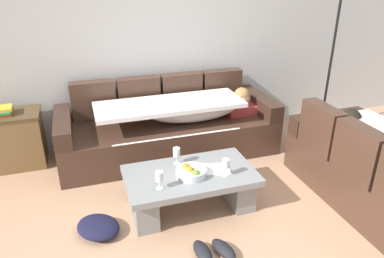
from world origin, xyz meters
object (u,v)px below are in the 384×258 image
(floor_lamp, at_px, (331,53))
(wine_glass_far_back, at_px, (177,153))
(book_stack_on_cabinet, at_px, (4,111))
(coffee_table, at_px, (190,186))
(wine_glass_near_right, at_px, (226,164))
(open_magazine, at_px, (215,169))
(crumpled_garment, at_px, (98,227))
(couch_near_window, at_px, (383,175))
(wine_glass_near_left, at_px, (159,177))
(fruit_bowl, at_px, (191,172))
(couch_along_wall, at_px, (172,127))
(side_cabinet, at_px, (10,140))
(pair_of_shoes, at_px, (213,251))

(floor_lamp, bearing_deg, wine_glass_far_back, -160.08)
(wine_glass_far_back, bearing_deg, book_stack_on_cabinet, 143.96)
(coffee_table, distance_m, book_stack_on_cabinet, 2.22)
(wine_glass_near_right, height_order, floor_lamp, floor_lamp)
(open_magazine, bearing_deg, crumpled_garment, -161.53)
(couch_near_window, xyz_separation_m, coffee_table, (-1.72, 0.53, -0.10))
(couch_near_window, xyz_separation_m, book_stack_on_cabinet, (-3.40, 1.91, 0.35))
(coffee_table, relative_size, crumpled_garment, 3.00)
(wine_glass_near_left, xyz_separation_m, book_stack_on_cabinet, (-1.35, 1.54, 0.19))
(coffee_table, bearing_deg, wine_glass_near_left, -153.20)
(fruit_bowl, relative_size, wine_glass_near_right, 1.69)
(fruit_bowl, bearing_deg, wine_glass_near_left, -160.54)
(couch_along_wall, bearing_deg, coffee_table, -96.75)
(couch_along_wall, height_order, crumpled_garment, couch_along_wall)
(open_magazine, bearing_deg, wine_glass_near_right, -53.33)
(side_cabinet, relative_size, floor_lamp, 0.37)
(couch_near_window, distance_m, coffee_table, 1.81)
(floor_lamp, distance_m, pair_of_shoes, 2.97)
(wine_glass_near_left, xyz_separation_m, side_cabinet, (-1.36, 1.55, -0.17))
(wine_glass_near_right, distance_m, book_stack_on_cabinet, 2.50)
(fruit_bowl, bearing_deg, wine_glass_near_right, -16.30)
(book_stack_on_cabinet, bearing_deg, couch_along_wall, -6.81)
(coffee_table, bearing_deg, wine_glass_near_right, -26.23)
(wine_glass_far_back, bearing_deg, coffee_table, -70.66)
(couch_along_wall, xyz_separation_m, wine_glass_near_left, (-0.47, -1.33, 0.17))
(wine_glass_far_back, xyz_separation_m, book_stack_on_cabinet, (-1.61, 1.17, 0.19))
(wine_glass_near_left, distance_m, open_magazine, 0.59)
(book_stack_on_cabinet, bearing_deg, open_magazine, -36.03)
(coffee_table, height_order, pair_of_shoes, coffee_table)
(crumpled_garment, bearing_deg, coffee_table, 7.24)
(coffee_table, distance_m, floor_lamp, 2.56)
(side_cabinet, bearing_deg, book_stack_on_cabinet, -33.89)
(couch_near_window, distance_m, floor_lamp, 1.80)
(couch_along_wall, distance_m, couch_near_window, 2.32)
(coffee_table, bearing_deg, book_stack_on_cabinet, 140.69)
(side_cabinet, bearing_deg, coffee_table, -39.28)
(open_magazine, height_order, book_stack_on_cabinet, book_stack_on_cabinet)
(wine_glass_near_right, relative_size, wine_glass_far_back, 1.00)
(coffee_table, relative_size, open_magazine, 4.29)
(couch_near_window, distance_m, pair_of_shoes, 1.77)
(side_cabinet, distance_m, book_stack_on_cabinet, 0.36)
(couch_along_wall, xyz_separation_m, crumpled_garment, (-1.01, -1.27, -0.27))
(fruit_bowl, distance_m, wine_glass_near_right, 0.32)
(couch_along_wall, distance_m, wine_glass_far_back, 0.99)
(fruit_bowl, bearing_deg, open_magazine, 8.69)
(wine_glass_near_left, height_order, open_magazine, wine_glass_near_left)
(coffee_table, xyz_separation_m, crumpled_garment, (-0.87, -0.11, -0.18))
(open_magazine, bearing_deg, coffee_table, -170.44)
(couch_along_wall, distance_m, wine_glass_near_right, 1.32)
(floor_lamp, bearing_deg, wine_glass_near_right, -148.38)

